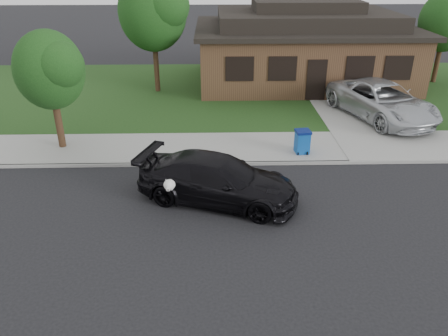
{
  "coord_description": "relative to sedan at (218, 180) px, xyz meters",
  "views": [
    {
      "loc": [
        -1.37,
        -11.23,
        7.18
      ],
      "look_at": [
        -1.06,
        1.04,
        1.1
      ],
      "focal_mm": 35.0,
      "sensor_mm": 36.0,
      "label": 1
    }
  ],
  "objects": [
    {
      "name": "sidewalk",
      "position": [
        1.26,
        4.07,
        -0.68
      ],
      "size": [
        60.0,
        3.0,
        0.12
      ],
      "primitive_type": "cube",
      "color": "gray",
      "rests_on": "ground"
    },
    {
      "name": "tree_0",
      "position": [
        -3.07,
        11.94,
        3.74
      ],
      "size": [
        3.78,
        3.6,
        6.34
      ],
      "color": "#332114",
      "rests_on": "ground"
    },
    {
      "name": "recycling_bin",
      "position": [
        3.34,
        3.4,
        -0.16
      ],
      "size": [
        0.61,
        0.63,
        0.92
      ],
      "rotation": [
        0.0,
        0.0,
        0.12
      ],
      "color": "#0E499E",
      "rests_on": "sidewalk"
    },
    {
      "name": "ground",
      "position": [
        1.26,
        -0.93,
        -0.74
      ],
      "size": [
        120.0,
        120.0,
        0.0
      ],
      "primitive_type": "plane",
      "color": "black",
      "rests_on": "ground"
    },
    {
      "name": "lawn",
      "position": [
        1.26,
        12.07,
        -0.68
      ],
      "size": [
        60.0,
        13.0,
        0.13
      ],
      "primitive_type": "cube",
      "color": "#193814",
      "rests_on": "ground"
    },
    {
      "name": "driveway",
      "position": [
        7.26,
        9.07,
        -0.67
      ],
      "size": [
        4.5,
        13.0,
        0.14
      ],
      "primitive_type": "cube",
      "color": "gray",
      "rests_on": "ground"
    },
    {
      "name": "house",
      "position": [
        5.26,
        14.06,
        1.39
      ],
      "size": [
        12.6,
        8.6,
        4.65
      ],
      "color": "#422B1C",
      "rests_on": "ground"
    },
    {
      "name": "minivan",
      "position": [
        7.76,
        7.26,
        0.23
      ],
      "size": [
        4.5,
        6.53,
        1.66
      ],
      "primitive_type": "imported",
      "rotation": [
        0.0,
        0.0,
        0.32
      ],
      "color": "silver",
      "rests_on": "driveway"
    },
    {
      "name": "sedan",
      "position": [
        0.0,
        0.0,
        0.0
      ],
      "size": [
        5.51,
        3.65,
        1.48
      ],
      "rotation": [
        0.0,
        0.0,
        1.23
      ],
      "color": "black",
      "rests_on": "ground"
    },
    {
      "name": "curb",
      "position": [
        1.26,
        2.57,
        -0.68
      ],
      "size": [
        60.0,
        0.12,
        0.12
      ],
      "primitive_type": "cube",
      "color": "gray",
      "rests_on": "ground"
    },
    {
      "name": "tree_2",
      "position": [
        -6.12,
        4.18,
        2.52
      ],
      "size": [
        2.73,
        2.6,
        4.59
      ],
      "color": "#332114",
      "rests_on": "ground"
    }
  ]
}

